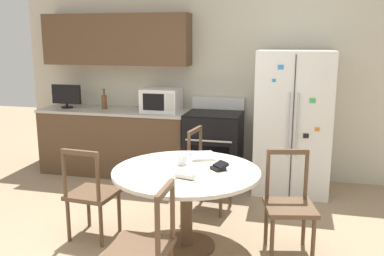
{
  "coord_description": "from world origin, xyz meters",
  "views": [
    {
      "loc": [
        1.24,
        -3.06,
        1.88
      ],
      "look_at": [
        0.2,
        1.15,
        0.95
      ],
      "focal_mm": 40.0,
      "sensor_mm": 36.0,
      "label": 1
    }
  ],
  "objects_px": {
    "dining_chair_near": "(144,248)",
    "refrigerator": "(293,122)",
    "dining_chair_left": "(92,194)",
    "candle_glass": "(182,161)",
    "microwave": "(161,100)",
    "dining_chair_far": "(208,171)",
    "countertop_tv": "(66,95)",
    "dining_chair_right": "(289,206)",
    "oven_range": "(214,147)",
    "wallet": "(219,167)",
    "counter_bottle": "(104,101)"
  },
  "relations": [
    {
      "from": "microwave",
      "to": "counter_bottle",
      "type": "distance_m",
      "value": 0.83
    },
    {
      "from": "refrigerator",
      "to": "countertop_tv",
      "type": "height_order",
      "value": "refrigerator"
    },
    {
      "from": "microwave",
      "to": "dining_chair_right",
      "type": "xyz_separation_m",
      "value": [
        1.73,
        -1.76,
        -0.62
      ]
    },
    {
      "from": "microwave",
      "to": "countertop_tv",
      "type": "relative_size",
      "value": 1.17
    },
    {
      "from": "refrigerator",
      "to": "candle_glass",
      "type": "relative_size",
      "value": 19.69
    },
    {
      "from": "wallet",
      "to": "dining_chair_left",
      "type": "bearing_deg",
      "value": -174.69
    },
    {
      "from": "countertop_tv",
      "to": "dining_chair_left",
      "type": "relative_size",
      "value": 0.47
    },
    {
      "from": "microwave",
      "to": "dining_chair_far",
      "type": "relative_size",
      "value": 0.55
    },
    {
      "from": "oven_range",
      "to": "counter_bottle",
      "type": "xyz_separation_m",
      "value": [
        -1.55,
        0.05,
        0.54
      ]
    },
    {
      "from": "countertop_tv",
      "to": "dining_chair_right",
      "type": "relative_size",
      "value": 0.47
    },
    {
      "from": "oven_range",
      "to": "dining_chair_left",
      "type": "xyz_separation_m",
      "value": [
        -0.8,
        -1.88,
        -0.03
      ]
    },
    {
      "from": "wallet",
      "to": "dining_chair_right",
      "type": "bearing_deg",
      "value": 4.68
    },
    {
      "from": "counter_bottle",
      "to": "dining_chair_right",
      "type": "relative_size",
      "value": 0.31
    },
    {
      "from": "counter_bottle",
      "to": "dining_chair_right",
      "type": "distance_m",
      "value": 3.16
    },
    {
      "from": "oven_range",
      "to": "dining_chair_near",
      "type": "relative_size",
      "value": 1.2
    },
    {
      "from": "countertop_tv",
      "to": "candle_glass",
      "type": "xyz_separation_m",
      "value": [
        2.14,
        -1.71,
        -0.31
      ]
    },
    {
      "from": "dining_chair_right",
      "to": "candle_glass",
      "type": "relative_size",
      "value": 10.31
    },
    {
      "from": "dining_chair_near",
      "to": "wallet",
      "type": "distance_m",
      "value": 1.09
    },
    {
      "from": "microwave",
      "to": "dining_chair_far",
      "type": "xyz_separation_m",
      "value": [
        0.85,
        -0.97,
        -0.62
      ]
    },
    {
      "from": "dining_chair_right",
      "to": "wallet",
      "type": "bearing_deg",
      "value": -7.68
    },
    {
      "from": "counter_bottle",
      "to": "dining_chair_left",
      "type": "xyz_separation_m",
      "value": [
        0.76,
        -1.93,
        -0.57
      ]
    },
    {
      "from": "countertop_tv",
      "to": "wallet",
      "type": "bearing_deg",
      "value": -35.43
    },
    {
      "from": "wallet",
      "to": "candle_glass",
      "type": "bearing_deg",
      "value": 168.91
    },
    {
      "from": "dining_chair_near",
      "to": "dining_chair_right",
      "type": "height_order",
      "value": "same"
    },
    {
      "from": "dining_chair_near",
      "to": "refrigerator",
      "type": "bearing_deg",
      "value": -19.85
    },
    {
      "from": "countertop_tv",
      "to": "candle_glass",
      "type": "relative_size",
      "value": 4.81
    },
    {
      "from": "refrigerator",
      "to": "countertop_tv",
      "type": "relative_size",
      "value": 4.1
    },
    {
      "from": "refrigerator",
      "to": "wallet",
      "type": "distance_m",
      "value": 1.81
    },
    {
      "from": "countertop_tv",
      "to": "dining_chair_left",
      "type": "distance_m",
      "value": 2.38
    },
    {
      "from": "candle_glass",
      "to": "dining_chair_right",
      "type": "bearing_deg",
      "value": -1.15
    },
    {
      "from": "dining_chair_far",
      "to": "wallet",
      "type": "distance_m",
      "value": 0.93
    },
    {
      "from": "countertop_tv",
      "to": "oven_range",
      "type": "bearing_deg",
      "value": -0.1
    },
    {
      "from": "dining_chair_right",
      "to": "dining_chair_near",
      "type": "bearing_deg",
      "value": 34.49
    },
    {
      "from": "microwave",
      "to": "dining_chair_left",
      "type": "height_order",
      "value": "microwave"
    },
    {
      "from": "dining_chair_right",
      "to": "candle_glass",
      "type": "height_order",
      "value": "dining_chair_right"
    },
    {
      "from": "microwave",
      "to": "counter_bottle",
      "type": "relative_size",
      "value": 1.79
    },
    {
      "from": "candle_glass",
      "to": "refrigerator",
      "type": "bearing_deg",
      "value": 59.67
    },
    {
      "from": "dining_chair_left",
      "to": "candle_glass",
      "type": "xyz_separation_m",
      "value": [
        0.83,
        0.18,
        0.34
      ]
    },
    {
      "from": "countertop_tv",
      "to": "candle_glass",
      "type": "height_order",
      "value": "countertop_tv"
    },
    {
      "from": "refrigerator",
      "to": "candle_glass",
      "type": "distance_m",
      "value": 1.9
    },
    {
      "from": "counter_bottle",
      "to": "dining_chair_left",
      "type": "relative_size",
      "value": 0.31
    },
    {
      "from": "oven_range",
      "to": "microwave",
      "type": "relative_size",
      "value": 2.19
    },
    {
      "from": "oven_range",
      "to": "countertop_tv",
      "type": "height_order",
      "value": "countertop_tv"
    },
    {
      "from": "oven_range",
      "to": "dining_chair_far",
      "type": "distance_m",
      "value": 0.95
    },
    {
      "from": "dining_chair_near",
      "to": "wallet",
      "type": "xyz_separation_m",
      "value": [
        0.35,
        0.98,
        0.32
      ]
    },
    {
      "from": "candle_glass",
      "to": "wallet",
      "type": "xyz_separation_m",
      "value": [
        0.36,
        -0.07,
        -0.01
      ]
    },
    {
      "from": "oven_range",
      "to": "dining_chair_near",
      "type": "bearing_deg",
      "value": -89.13
    },
    {
      "from": "refrigerator",
      "to": "wallet",
      "type": "bearing_deg",
      "value": -109.43
    },
    {
      "from": "counter_bottle",
      "to": "dining_chair_right",
      "type": "height_order",
      "value": "counter_bottle"
    },
    {
      "from": "dining_chair_far",
      "to": "dining_chair_right",
      "type": "relative_size",
      "value": 1.0
    }
  ]
}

